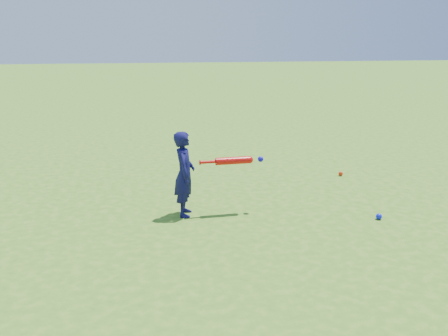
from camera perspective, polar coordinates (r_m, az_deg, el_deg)
name	(u,v)px	position (r m, az deg, el deg)	size (l,w,h in m)	color
ground	(192,200)	(6.87, -3.65, -3.64)	(80.00, 80.00, 0.00)	#3F741B
child	(184,174)	(6.15, -4.55, -0.68)	(0.39, 0.25, 1.06)	#100E45
ground_ball_red	(341,174)	(8.24, 13.19, -0.64)	(0.07, 0.07, 0.07)	red
ground_ball_blue	(379,216)	(6.40, 17.28, -5.31)	(0.08, 0.08, 0.08)	#0D19E8
bat_swing	(236,160)	(6.18, 1.33, 0.87)	(0.82, 0.11, 0.09)	red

